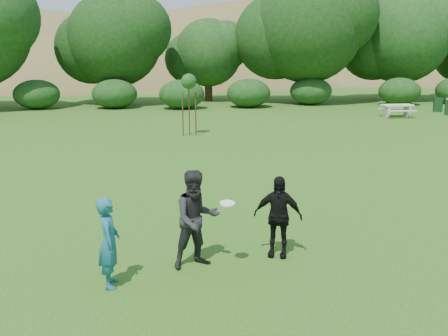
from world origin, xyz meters
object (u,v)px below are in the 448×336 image
at_px(sapling, 189,83).
at_px(player_grey, 196,219).
at_px(player_black, 278,216).
at_px(picnic_table, 397,108).
at_px(trash_can_near, 438,105).
at_px(player_teal, 109,242).

bearing_deg(sapling, player_grey, -94.21).
xyz_separation_m(player_black, picnic_table, (12.24, 19.01, -0.27)).
xyz_separation_m(player_black, trash_can_near, (16.20, 21.18, -0.34)).
bearing_deg(picnic_table, sapling, -159.59).
distance_m(player_teal, sapling, 15.39).
height_order(sapling, picnic_table, sapling).
bearing_deg(picnic_table, trash_can_near, 28.78).
relative_size(player_grey, trash_can_near, 2.00).
distance_m(player_grey, player_black, 1.59).
relative_size(player_grey, picnic_table, 1.00).
distance_m(player_grey, sapling, 14.63).
relative_size(player_teal, player_black, 0.97).
height_order(player_black, sapling, sapling).
relative_size(player_black, trash_can_near, 1.76).
bearing_deg(player_black, player_teal, -143.14).
xyz_separation_m(player_grey, sapling, (1.07, 14.51, 1.52)).
xyz_separation_m(sapling, picnic_table, (12.75, 4.74, -1.90)).
relative_size(player_grey, sapling, 0.63).
distance_m(trash_can_near, sapling, 18.19).
bearing_deg(picnic_table, player_grey, -125.66).
height_order(player_black, trash_can_near, player_black).
distance_m(player_teal, player_black, 3.19).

